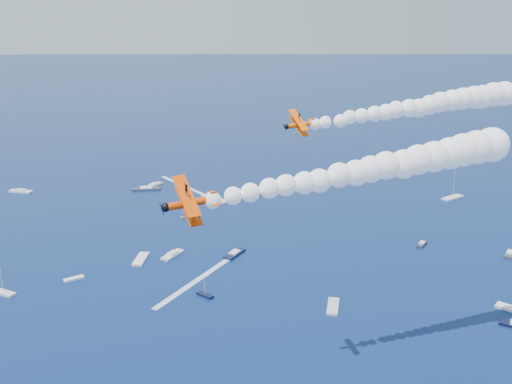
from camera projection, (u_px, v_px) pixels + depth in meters
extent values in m
cube|color=white|center=(215.00, 199.00, 253.81)|extent=(10.24, 14.86, 0.70)
cube|color=black|center=(235.00, 254.00, 197.80)|extent=(8.63, 9.22, 0.70)
cube|color=#2B2F3A|center=(422.00, 244.00, 205.70)|extent=(5.83, 5.77, 0.70)
cube|color=silver|center=(172.00, 255.00, 196.99)|extent=(8.46, 9.13, 0.70)
cube|color=silver|center=(21.00, 191.00, 264.03)|extent=(10.99, 7.59, 0.70)
cube|color=black|center=(247.00, 196.00, 258.19)|extent=(12.36, 6.39, 0.70)
cube|color=silver|center=(453.00, 198.00, 255.40)|extent=(11.71, 7.80, 0.70)
cube|color=white|center=(141.00, 259.00, 193.78)|extent=(6.14, 10.80, 0.70)
cube|color=silver|center=(333.00, 306.00, 163.34)|extent=(6.42, 9.86, 0.70)
cube|color=#2E333D|center=(146.00, 189.00, 267.64)|extent=(13.12, 5.31, 0.70)
cube|color=white|center=(74.00, 279.00, 179.84)|extent=(6.27, 4.00, 0.70)
cube|color=silver|center=(3.00, 293.00, 171.17)|extent=(7.73, 6.97, 0.70)
cube|color=#333844|center=(510.00, 254.00, 197.77)|extent=(7.51, 7.62, 0.70)
cube|color=black|center=(205.00, 295.00, 169.78)|extent=(4.79, 5.41, 0.70)
cube|color=silver|center=(154.00, 185.00, 272.63)|extent=(8.96, 10.11, 0.70)
cube|color=white|center=(183.00, 185.00, 273.68)|extent=(18.07, 35.20, 0.04)
cube|color=white|center=(194.00, 282.00, 178.09)|extent=(26.60, 29.85, 0.04)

